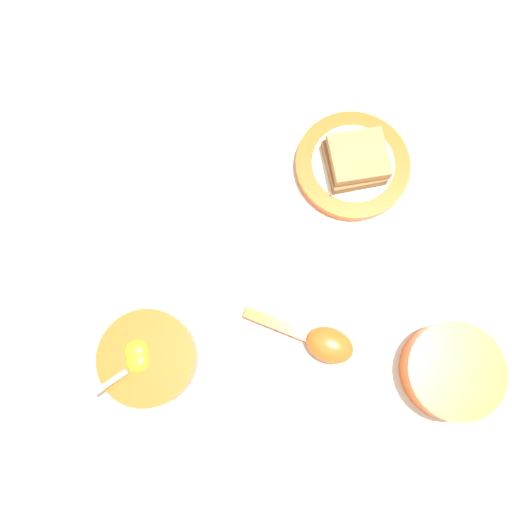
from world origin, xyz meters
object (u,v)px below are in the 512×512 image
object	(u,v)px
toast_plate	(352,165)
soup_spoon	(320,341)
egg_bowl	(148,358)
toast_sandwich	(356,160)
congee_bowl	(452,371)

from	to	relation	value
toast_plate	soup_spoon	size ratio (longest dim) A/B	1.11
egg_bowl	toast_sandwich	xyz separation A→B (m)	(-0.44, -0.03, 0.01)
toast_sandwich	soup_spoon	world-z (taller)	toast_sandwich
toast_plate	congee_bowl	xyz separation A→B (m)	(0.12, 0.33, 0.02)
congee_bowl	soup_spoon	bearing A→B (deg)	-53.61
egg_bowl	soup_spoon	xyz separation A→B (m)	(-0.21, 0.15, -0.01)
soup_spoon	toast_sandwich	bearing A→B (deg)	-143.20
toast_sandwich	soup_spoon	distance (m)	0.29
toast_plate	toast_sandwich	xyz separation A→B (m)	(0.00, 0.00, 0.03)
egg_bowl	soup_spoon	size ratio (longest dim) A/B	0.89
toast_plate	congee_bowl	world-z (taller)	congee_bowl
toast_plate	soup_spoon	distance (m)	0.29
egg_bowl	congee_bowl	xyz separation A→B (m)	(-0.33, 0.30, -0.00)
congee_bowl	toast_plate	bearing A→B (deg)	-109.54
egg_bowl	toast_plate	world-z (taller)	egg_bowl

